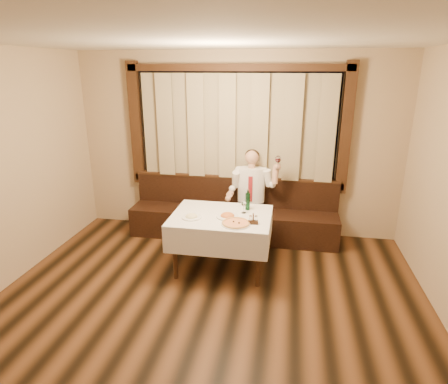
% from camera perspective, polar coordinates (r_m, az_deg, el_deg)
% --- Properties ---
extents(room, '(5.01, 6.01, 2.81)m').
position_cam_1_polar(room, '(3.88, -2.42, 2.72)').
color(room, black).
rests_on(room, ground).
extents(banquette, '(3.20, 0.61, 0.94)m').
position_cam_1_polar(banquette, '(5.90, 1.41, -3.86)').
color(banquette, black).
rests_on(banquette, ground).
extents(dining_table, '(1.27, 0.97, 0.76)m').
position_cam_1_polar(dining_table, '(4.84, -0.42, -4.66)').
color(dining_table, black).
rests_on(dining_table, ground).
extents(pizza, '(0.36, 0.36, 0.04)m').
position_cam_1_polar(pizza, '(4.51, 1.81, -4.77)').
color(pizza, white).
rests_on(pizza, dining_table).
extents(pasta_red, '(0.28, 0.28, 0.10)m').
position_cam_1_polar(pasta_red, '(4.72, 0.53, -3.40)').
color(pasta_red, white).
rests_on(pasta_red, dining_table).
extents(pasta_cream, '(0.25, 0.25, 0.09)m').
position_cam_1_polar(pasta_cream, '(4.72, -4.97, -3.53)').
color(pasta_cream, white).
rests_on(pasta_cream, dining_table).
extents(green_bottle, '(0.06, 0.06, 0.28)m').
position_cam_1_polar(green_bottle, '(4.94, 3.63, -1.40)').
color(green_bottle, '#0E4521').
rests_on(green_bottle, dining_table).
extents(table_wine_glass, '(0.06, 0.06, 0.17)m').
position_cam_1_polar(table_wine_glass, '(4.82, 3.03, -1.85)').
color(table_wine_glass, white).
rests_on(table_wine_glass, dining_table).
extents(cruet_caddy, '(0.13, 0.08, 0.13)m').
position_cam_1_polar(cruet_caddy, '(4.53, 4.47, -4.33)').
color(cruet_caddy, black).
rests_on(cruet_caddy, dining_table).
extents(seated_man, '(0.77, 0.57, 1.40)m').
position_cam_1_polar(seated_man, '(5.61, 4.15, 0.40)').
color(seated_man, black).
rests_on(seated_man, ground).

